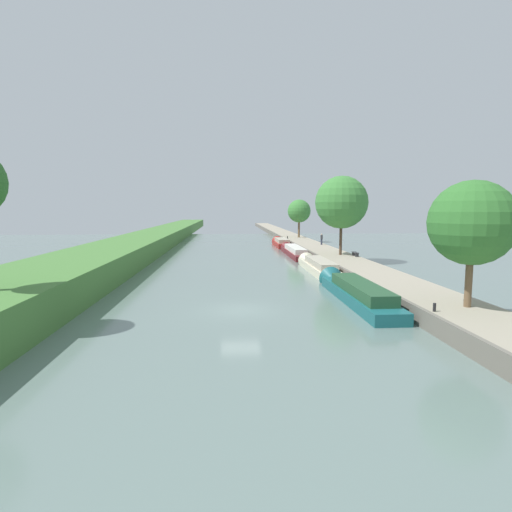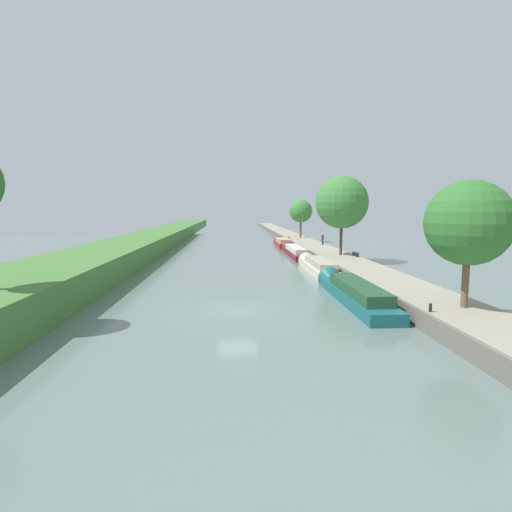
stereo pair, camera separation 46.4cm
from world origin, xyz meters
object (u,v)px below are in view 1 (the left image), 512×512
narrowboat_red (281,243)px  park_bench (355,253)px  narrowboat_teal (354,291)px  narrowboat_cream (318,266)px  mooring_bollard_near (434,307)px  mooring_bollard_far (288,237)px  person_walking (322,239)px  narrowboat_maroon (294,251)px

narrowboat_red → park_bench: size_ratio=7.04×
narrowboat_teal → narrowboat_cream: 13.13m
mooring_bollard_near → narrowboat_teal: bearing=104.7°
narrowboat_teal → mooring_bollard_far: 46.64m
person_walking → narrowboat_red: bearing=120.1°
narrowboat_maroon → mooring_bollard_near: mooring_bollard_near is taller
narrowboat_maroon → mooring_bollard_far: mooring_bollard_far is taller
narrowboat_cream → narrowboat_red: (-0.05, 28.91, 0.00)m
narrowboat_maroon → narrowboat_red: 13.96m
narrowboat_teal → mooring_bollard_far: narrowboat_teal is taller
mooring_bollard_near → park_bench: (3.65, 25.40, 0.12)m
narrowboat_teal → mooring_bollard_near: bearing=-75.3°
mooring_bollard_far → narrowboat_red: bearing=-111.5°
narrowboat_maroon → person_walking: (5.08, 5.25, 1.30)m
narrowboat_red → mooring_bollard_far: bearing=68.5°
person_walking → mooring_bollard_near: bearing=-94.6°
narrowboat_teal → narrowboat_maroon: narrowboat_teal is taller
narrowboat_red → park_bench: (5.45, -24.17, 0.75)m
narrowboat_maroon → park_bench: 11.61m
mooring_bollard_far → park_bench: park_bench is taller
narrowboat_teal → person_walking: size_ratio=8.34×
narrowboat_cream → narrowboat_maroon: size_ratio=0.84×
narrowboat_cream → person_walking: person_walking is taller
mooring_bollard_far → park_bench: 28.96m
mooring_bollard_near → person_walking: bearing=85.4°
narrowboat_maroon → narrowboat_teal: bearing=-90.3°
narrowboat_red → park_bench: bearing=-77.3°
narrowboat_red → mooring_bollard_near: bearing=-87.9°
narrowboat_teal → narrowboat_cream: bearing=89.0°
park_bench → mooring_bollard_near: bearing=-98.2°
park_bench → narrowboat_teal: bearing=-107.5°
narrowboat_cream → park_bench: bearing=41.3°
person_walking → mooring_bollard_far: bearing=103.8°
narrowboat_red → park_bench: park_bench is taller
park_bench → person_walking: bearing=91.5°
mooring_bollard_near → park_bench: bearing=81.8°
person_walking → park_bench: size_ratio=1.11×
narrowboat_cream → person_walking: (5.00, 20.19, 1.28)m
narrowboat_red → narrowboat_cream: bearing=-89.9°
narrowboat_teal → mooring_bollard_far: bearing=87.6°
narrowboat_teal → park_bench: bearing=72.5°
narrowboat_teal → mooring_bollard_far: (1.98, 46.60, 0.61)m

